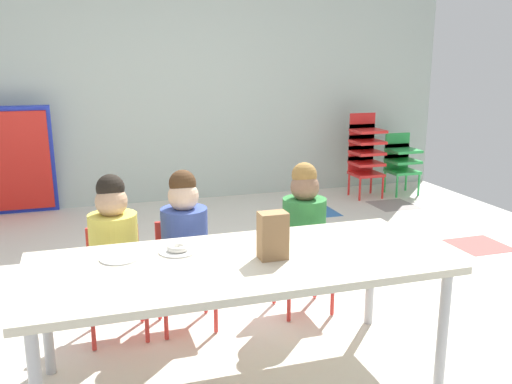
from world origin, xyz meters
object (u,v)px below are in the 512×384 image
at_px(paper_bag_brown, 273,236).
at_px(seated_child_middle_seat, 184,235).
at_px(donut_powdered_on_plate, 178,248).
at_px(paper_plate_center_table, 119,258).
at_px(paper_plate_near_edge, 178,251).
at_px(seated_child_far_right, 303,223).
at_px(folded_activity_table, 5,162).
at_px(craft_table, 240,269).
at_px(kid_chair_green_stack, 401,159).
at_px(seated_child_near_camera, 114,241).
at_px(kid_chair_red_stack, 365,151).

bearing_deg(paper_bag_brown, seated_child_middle_seat, 114.05).
bearing_deg(donut_powdered_on_plate, paper_bag_brown, -27.92).
height_order(paper_bag_brown, paper_plate_center_table, paper_bag_brown).
height_order(paper_bag_brown, paper_plate_near_edge, paper_bag_brown).
bearing_deg(seated_child_far_right, folded_activity_table, 124.91).
bearing_deg(craft_table, paper_plate_center_table, 161.68).
bearing_deg(craft_table, kid_chair_green_stack, 48.00).
relative_size(seated_child_near_camera, seated_child_middle_seat, 1.00).
bearing_deg(paper_bag_brown, donut_powdered_on_plate, 152.08).
relative_size(seated_child_far_right, paper_plate_center_table, 5.10).
bearing_deg(kid_chair_red_stack, craft_table, -126.95).
distance_m(kid_chair_green_stack, paper_plate_center_table, 4.42).
xyz_separation_m(kid_chair_green_stack, folded_activity_table, (-4.15, 0.32, 0.14)).
bearing_deg(paper_bag_brown, seated_child_far_right, 57.08).
distance_m(kid_chair_green_stack, folded_activity_table, 4.17).
bearing_deg(paper_bag_brown, folded_activity_table, 113.79).
height_order(seated_child_near_camera, donut_powdered_on_plate, seated_child_near_camera).
xyz_separation_m(folded_activity_table, paper_plate_near_edge, (1.11, -3.23, 0.08)).
xyz_separation_m(craft_table, donut_powdered_on_plate, (-0.25, 0.18, 0.07)).
distance_m(seated_child_middle_seat, seated_child_far_right, 0.72).
relative_size(paper_plate_center_table, donut_powdered_on_plate, 1.74).
bearing_deg(paper_plate_near_edge, donut_powdered_on_plate, 0.00).
distance_m(kid_chair_red_stack, donut_powdered_on_plate, 3.89).
distance_m(kid_chair_red_stack, kid_chair_green_stack, 0.47).
relative_size(craft_table, seated_child_near_camera, 2.09).
distance_m(craft_table, seated_child_middle_seat, 0.65).
bearing_deg(paper_bag_brown, craft_table, 168.90).
height_order(seated_child_middle_seat, paper_plate_near_edge, seated_child_middle_seat).
xyz_separation_m(paper_plate_center_table, donut_powdered_on_plate, (0.27, 0.01, 0.02)).
relative_size(craft_table, paper_plate_near_edge, 10.66).
bearing_deg(paper_plate_center_table, kid_chair_red_stack, 45.64).
xyz_separation_m(paper_bag_brown, paper_plate_near_edge, (-0.40, 0.21, -0.11)).
relative_size(folded_activity_table, donut_powdered_on_plate, 10.51).
xyz_separation_m(seated_child_middle_seat, seated_child_far_right, (0.72, 0.00, 0.00)).
bearing_deg(donut_powdered_on_plate, paper_plate_center_table, -177.82).
bearing_deg(kid_chair_green_stack, seated_child_middle_seat, -139.93).
distance_m(kid_chair_red_stack, paper_plate_center_table, 4.08).
xyz_separation_m(seated_child_middle_seat, paper_bag_brown, (0.29, -0.66, 0.17)).
xyz_separation_m(seated_child_far_right, folded_activity_table, (-1.94, 2.79, -0.02)).
bearing_deg(paper_plate_near_edge, seated_child_near_camera, 121.61).
relative_size(craft_table, seated_child_far_right, 2.09).
height_order(folded_activity_table, paper_bag_brown, folded_activity_table).
bearing_deg(seated_child_far_right, kid_chair_red_stack, 54.60).
bearing_deg(seated_child_near_camera, donut_powdered_on_plate, -58.39).
height_order(folded_activity_table, paper_plate_center_table, folded_activity_table).
relative_size(seated_child_middle_seat, kid_chair_red_stack, 1.00).
relative_size(seated_child_middle_seat, folded_activity_table, 0.84).
height_order(kid_chair_red_stack, donut_powdered_on_plate, kid_chair_red_stack).
distance_m(craft_table, paper_plate_center_table, 0.56).
distance_m(craft_table, seated_child_far_right, 0.85).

